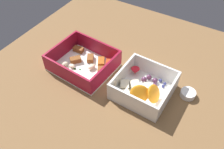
# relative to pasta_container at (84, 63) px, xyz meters

# --- Properties ---
(table_surface) EXTENTS (0.80, 0.80, 0.02)m
(table_surface) POSITION_rel_pasta_container_xyz_m (0.11, 0.02, -0.03)
(table_surface) COLOR brown
(table_surface) RESTS_ON ground
(pasta_container) EXTENTS (0.19, 0.17, 0.06)m
(pasta_container) POSITION_rel_pasta_container_xyz_m (0.00, 0.00, 0.00)
(pasta_container) COLOR white
(pasta_container) RESTS_ON table_surface
(fruit_bowl) EXTENTS (0.15, 0.15, 0.06)m
(fruit_bowl) POSITION_rel_pasta_container_xyz_m (0.20, 0.00, 0.00)
(fruit_bowl) COLOR white
(fruit_bowl) RESTS_ON table_surface
(paper_cup_liner) EXTENTS (0.04, 0.04, 0.02)m
(paper_cup_liner) POSITION_rel_pasta_container_xyz_m (0.31, 0.06, -0.01)
(paper_cup_liner) COLOR white
(paper_cup_liner) RESTS_ON table_surface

